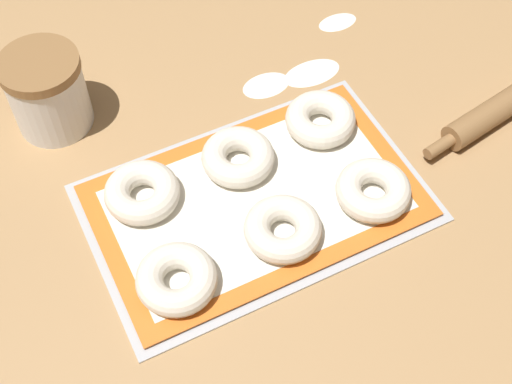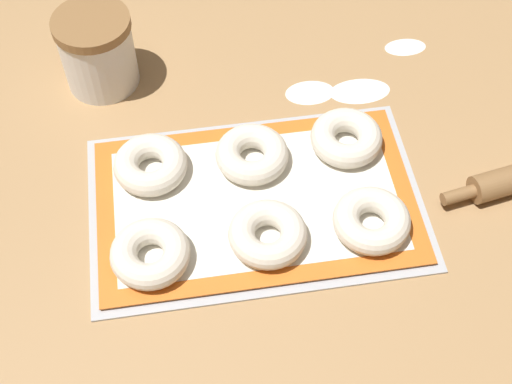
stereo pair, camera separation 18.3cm
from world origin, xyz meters
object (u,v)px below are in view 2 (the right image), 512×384
at_px(bagel_back_center, 252,154).
at_px(bagel_front_left, 150,254).
at_px(bagel_back_left, 150,165).
at_px(flour_canister, 97,51).
at_px(bagel_front_center, 268,234).
at_px(bagel_back_right, 346,138).
at_px(bagel_front_right, 372,221).
at_px(baking_tray, 256,202).

bearing_deg(bagel_back_center, bagel_front_left, -137.50).
distance_m(bagel_back_left, flour_canister, 0.23).
relative_size(bagel_front_center, bagel_back_left, 1.00).
bearing_deg(bagel_back_left, bagel_back_right, 1.23).
bearing_deg(flour_canister, bagel_front_center, -58.81).
relative_size(bagel_front_left, bagel_back_left, 1.00).
bearing_deg(bagel_front_left, bagel_back_center, 42.50).
height_order(bagel_front_left, bagel_back_center, same).
relative_size(bagel_front_right, bagel_back_center, 1.00).
xyz_separation_m(baking_tray, bagel_back_left, (-0.15, 0.07, 0.03)).
bearing_deg(bagel_back_center, bagel_front_center, -89.72).
height_order(baking_tray, bagel_back_center, bagel_back_center).
distance_m(bagel_front_right, bagel_back_center, 0.20).
relative_size(bagel_front_left, bagel_front_right, 1.00).
bearing_deg(bagel_front_center, bagel_front_left, -177.71).
bearing_deg(baking_tray, flour_canister, 126.53).
distance_m(baking_tray, flour_canister, 0.36).
distance_m(baking_tray, bagel_front_center, 0.08).
bearing_deg(baking_tray, bagel_front_center, -85.96).
distance_m(bagel_front_center, flour_canister, 0.42).
bearing_deg(baking_tray, bagel_front_left, -153.24).
height_order(baking_tray, bagel_front_center, bagel_front_center).
relative_size(bagel_front_center, bagel_back_center, 1.00).
relative_size(bagel_back_center, bagel_back_right, 1.00).
height_order(bagel_front_center, bagel_back_right, same).
relative_size(bagel_front_center, flour_canister, 0.84).
relative_size(bagel_front_right, bagel_back_right, 1.00).
xyz_separation_m(bagel_front_center, bagel_front_right, (0.15, -0.00, 0.00)).
bearing_deg(bagel_front_right, bagel_front_left, -178.82).
distance_m(bagel_front_left, bagel_front_right, 0.31).
bearing_deg(bagel_back_left, bagel_back_center, -1.37).
bearing_deg(baking_tray, bagel_front_right, -25.56).
bearing_deg(bagel_back_right, bagel_front_left, -152.84).
relative_size(bagel_front_left, bagel_back_center, 1.00).
bearing_deg(bagel_back_left, flour_canister, 107.09).
distance_m(bagel_back_center, bagel_back_right, 0.15).
height_order(bagel_front_center, bagel_back_left, same).
relative_size(bagel_front_left, bagel_front_center, 1.00).
distance_m(bagel_back_left, bagel_back_center, 0.15).
relative_size(bagel_front_right, flour_canister, 0.84).
bearing_deg(bagel_front_center, baking_tray, 94.04).
bearing_deg(bagel_front_right, baking_tray, 154.44).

